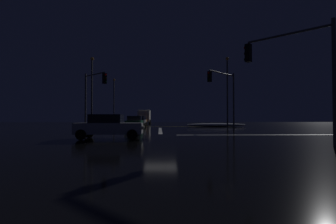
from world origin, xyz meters
name	(u,v)px	position (x,y,z in m)	size (l,w,h in m)	color
ground	(161,136)	(0.00, 0.00, -0.05)	(120.00, 120.00, 0.10)	black
stop_line_north	(160,130)	(0.00, 7.76, 0.00)	(0.35, 13.25, 0.01)	white
centre_line_ns	(160,127)	(0.00, 19.36, 0.00)	(22.00, 0.15, 0.01)	yellow
crosswalk_bar_east	(260,135)	(7.86, 0.00, 0.00)	(13.25, 0.40, 0.01)	white
snow_bank_left_curb	(105,125)	(-8.56, 20.27, 0.24)	(7.25, 1.50, 0.49)	white
snow_bank_right_curb	(216,125)	(8.56, 18.80, 0.26)	(9.11, 1.50, 0.52)	white
sedan_green	(134,122)	(-3.09, 10.90, 0.80)	(2.02, 4.33, 1.57)	#14512D
sedan_gray	(138,122)	(-3.08, 16.22, 0.80)	(2.02, 4.33, 1.57)	slate
sedan_white	(140,121)	(-3.30, 22.84, 0.80)	(2.02, 4.33, 1.57)	silver
sedan_orange	(142,121)	(-3.48, 29.34, 0.80)	(2.02, 4.33, 1.57)	#C66014
box_truck	(145,116)	(-3.43, 36.94, 1.71)	(2.68, 8.28, 3.08)	beige
sedan_silver_crossing	(109,126)	(-3.34, -3.31, 0.80)	(4.33, 2.02, 1.57)	#B7B7BC
traffic_signal_nw	(93,90)	(-7.04, 7.04, 4.25)	(2.93, 2.93, 6.18)	#4C4C51
traffic_signal_ne	(224,89)	(6.73, 6.73, 4.39)	(3.67, 3.67, 6.31)	#4C4C51
traffic_signal_se	(292,63)	(6.85, -6.85, 4.21)	(3.34, 3.34, 6.08)	#4C4C51
streetlamp_left_far	(114,98)	(-8.86, 29.36, 5.13)	(0.44, 0.44, 8.89)	#424247
streetlamp_right_near	(227,87)	(8.86, 13.36, 5.40)	(0.44, 0.44, 9.40)	#424247
streetlamp_left_near	(92,87)	(-8.86, 13.36, 5.32)	(0.44, 0.44, 9.24)	#424247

